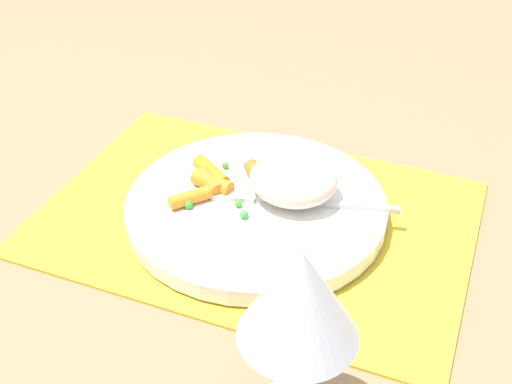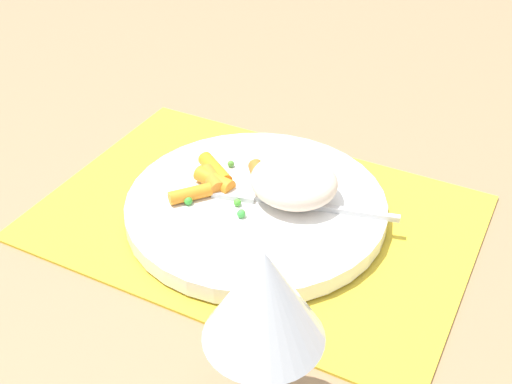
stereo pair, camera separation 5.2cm
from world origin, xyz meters
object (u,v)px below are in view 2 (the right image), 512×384
at_px(rice_mound, 294,181).
at_px(carrot_portion, 222,179).
at_px(plate, 256,207).
at_px(wine_glass, 264,301).
at_px(fork, 284,202).

bearing_deg(rice_mound, carrot_portion, 9.71).
distance_m(plate, rice_mound, 0.05).
distance_m(carrot_portion, wine_glass, 0.28).
xyz_separation_m(fork, wine_glass, (-0.09, 0.22, 0.09)).
height_order(rice_mound, fork, rice_mound).
relative_size(rice_mound, wine_glass, 0.55).
bearing_deg(plate, wine_glass, 118.55).
bearing_deg(fork, carrot_portion, -0.06).
distance_m(rice_mound, fork, 0.02).
relative_size(plate, rice_mound, 2.99).
bearing_deg(carrot_portion, fork, 179.94).
distance_m(fork, wine_glass, 0.25).
height_order(plate, fork, fork).
bearing_deg(carrot_portion, rice_mound, -170.29).
distance_m(plate, carrot_portion, 0.05).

